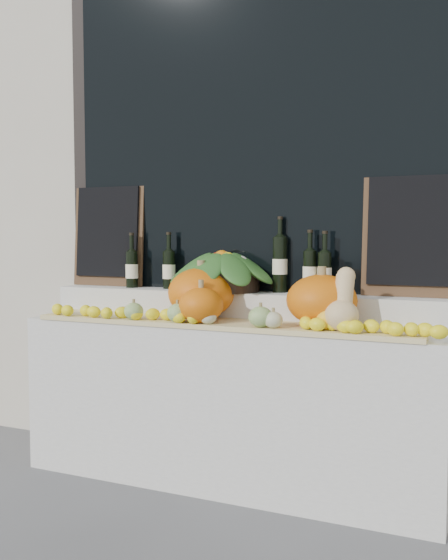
# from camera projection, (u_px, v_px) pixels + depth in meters

# --- Properties ---
(storefront_facade) EXTENTS (7.00, 0.94, 4.50)m
(storefront_facade) POSITION_uv_depth(u_px,v_px,m) (274.00, 95.00, 3.95)
(storefront_facade) COLOR beige
(storefront_facade) RESTS_ON ground
(display_sill) EXTENTS (2.30, 0.55, 0.88)m
(display_sill) POSITION_uv_depth(u_px,v_px,m) (229.00, 403.00, 3.41)
(display_sill) COLOR silver
(display_sill) RESTS_ON ground
(rear_tier) EXTENTS (2.30, 0.25, 0.16)m
(rear_tier) POSITION_uv_depth(u_px,v_px,m) (240.00, 306.00, 3.52)
(rear_tier) COLOR silver
(rear_tier) RESTS_ON display_sill
(straw_bedding) EXTENTS (2.10, 0.32, 0.02)m
(straw_bedding) POSITION_uv_depth(u_px,v_px,m) (220.00, 324.00, 3.27)
(straw_bedding) COLOR tan
(straw_bedding) RESTS_ON display_sill
(pumpkin_left) EXTENTS (0.41, 0.41, 0.28)m
(pumpkin_left) POSITION_uv_depth(u_px,v_px,m) (201.00, 293.00, 3.40)
(pumpkin_left) COLOR orange
(pumpkin_left) RESTS_ON straw_bedding
(pumpkin_right) EXTENTS (0.47, 0.47, 0.26)m
(pumpkin_right) POSITION_uv_depth(u_px,v_px,m) (322.00, 300.00, 3.10)
(pumpkin_right) COLOR orange
(pumpkin_right) RESTS_ON straw_bedding
(pumpkin_center) EXTENTS (0.28, 0.28, 0.18)m
(pumpkin_center) POSITION_uv_depth(u_px,v_px,m) (201.00, 305.00, 3.21)
(pumpkin_center) COLOR orange
(pumpkin_center) RESTS_ON straw_bedding
(butternut_squash) EXTENTS (0.16, 0.22, 0.30)m
(butternut_squash) POSITION_uv_depth(u_px,v_px,m) (343.00, 305.00, 2.96)
(butternut_squash) COLOR #E0BC83
(butternut_squash) RESTS_ON straw_bedding
(decorative_gourds) EXTENTS (1.15, 0.16, 0.15)m
(decorative_gourds) POSITION_uv_depth(u_px,v_px,m) (223.00, 314.00, 3.14)
(decorative_gourds) COLOR #2F7021
(decorative_gourds) RESTS_ON straw_bedding
(lemon_heap) EXTENTS (2.20, 0.16, 0.06)m
(lemon_heap) POSITION_uv_depth(u_px,v_px,m) (211.00, 318.00, 3.16)
(lemon_heap) COLOR yellow
(lemon_heap) RESTS_ON straw_bedding
(produce_bowl) EXTENTS (0.65, 0.65, 0.24)m
(produce_bowl) POSITION_uv_depth(u_px,v_px,m) (222.00, 271.00, 3.53)
(produce_bowl) COLOR black
(produce_bowl) RESTS_ON rear_tier
(wine_bottle_far_left) EXTENTS (0.08, 0.08, 0.33)m
(wine_bottle_far_left) POSITION_uv_depth(u_px,v_px,m) (132.00, 269.00, 3.78)
(wine_bottle_far_left) COLOR black
(wine_bottle_far_left) RESTS_ON rear_tier
(wine_bottle_near_left) EXTENTS (0.08, 0.08, 0.34)m
(wine_bottle_near_left) POSITION_uv_depth(u_px,v_px,m) (169.00, 269.00, 3.71)
(wine_bottle_near_left) COLOR black
(wine_bottle_near_left) RESTS_ON rear_tier
(wine_bottle_tall) EXTENTS (0.08, 0.08, 0.42)m
(wine_bottle_tall) POSITION_uv_depth(u_px,v_px,m) (280.00, 264.00, 3.46)
(wine_bottle_tall) COLOR black
(wine_bottle_tall) RESTS_ON rear_tier
(wine_bottle_near_right) EXTENTS (0.08, 0.08, 0.35)m
(wine_bottle_near_right) POSITION_uv_depth(u_px,v_px,m) (310.00, 271.00, 3.36)
(wine_bottle_near_right) COLOR black
(wine_bottle_near_right) RESTS_ON rear_tier
(wine_bottle_far_right) EXTENTS (0.08, 0.08, 0.34)m
(wine_bottle_far_right) POSITION_uv_depth(u_px,v_px,m) (325.00, 273.00, 3.31)
(wine_bottle_far_right) COLOR black
(wine_bottle_far_right) RESTS_ON rear_tier
(chalkboard_left) EXTENTS (0.50, 0.07, 0.62)m
(chalkboard_left) POSITION_uv_depth(u_px,v_px,m) (108.00, 234.00, 3.91)
(chalkboard_left) COLOR #4C331E
(chalkboard_left) RESTS_ON rear_tier
(chalkboard_right) EXTENTS (0.50, 0.07, 0.62)m
(chalkboard_right) POSITION_uv_depth(u_px,v_px,m) (412.00, 234.00, 3.18)
(chalkboard_right) COLOR #4C331E
(chalkboard_right) RESTS_ON rear_tier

